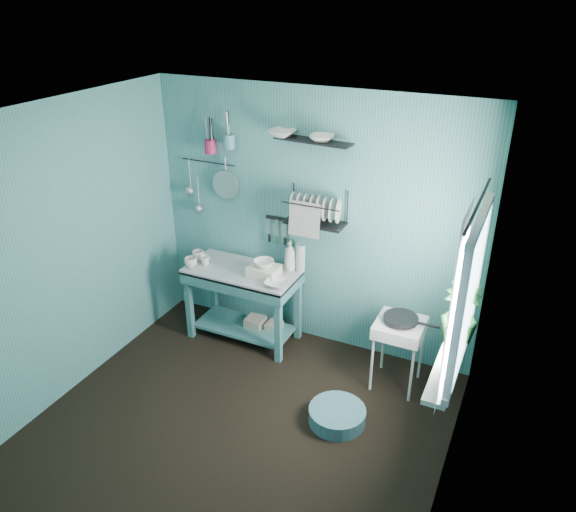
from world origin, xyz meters
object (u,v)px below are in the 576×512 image
at_px(work_counter, 244,304).
at_px(mug_right, 198,255).
at_px(soap_bottle, 290,256).
at_px(frying_pan, 401,319).
at_px(mug_mid, 205,260).
at_px(utensil_cup_magenta, 210,146).
at_px(water_bottle, 301,258).
at_px(utensil_cup_teal, 229,142).
at_px(hotplate_stand, 397,354).
at_px(floor_basin, 337,415).
at_px(potted_plant, 460,314).
at_px(mug_left, 191,262).
at_px(storage_tin_large, 255,327).
at_px(dish_rack, 315,207).
at_px(wash_tub, 264,271).
at_px(colander, 226,185).
at_px(storage_tin_small, 274,331).

height_order(work_counter, mug_right, mug_right).
distance_m(soap_bottle, frying_pan, 1.23).
bearing_deg(mug_mid, utensil_cup_magenta, 100.39).
bearing_deg(frying_pan, utensil_cup_magenta, 170.96).
relative_size(water_bottle, utensil_cup_teal, 2.15).
xyz_separation_m(hotplate_stand, floor_basin, (-0.30, -0.68, -0.26)).
distance_m(mug_mid, utensil_cup_magenta, 1.10).
bearing_deg(work_counter, water_bottle, 33.95).
bearing_deg(utensil_cup_teal, potted_plant, -16.10).
bearing_deg(work_counter, floor_basin, -19.41).
relative_size(mug_left, potted_plant, 0.25).
bearing_deg(potted_plant, work_counter, 168.51).
bearing_deg(potted_plant, mug_right, 170.68).
bearing_deg(utensil_cup_teal, soap_bottle, -4.02).
bearing_deg(mug_mid, potted_plant, -8.41).
bearing_deg(mug_left, utensil_cup_magenta, 83.81).
bearing_deg(storage_tin_large, dish_rack, 14.30).
distance_m(wash_tub, potted_plant, 1.91).
bearing_deg(floor_basin, utensil_cup_magenta, 149.83).
bearing_deg(mug_right, work_counter, 0.00).
relative_size(frying_pan, potted_plant, 0.62).
bearing_deg(storage_tin_large, colander, 151.02).
bearing_deg(frying_pan, floor_basin, -113.42).
distance_m(mug_left, potted_plant, 2.61).
distance_m(frying_pan, utensil_cup_teal, 2.24).
distance_m(work_counter, soap_bottle, 0.71).
xyz_separation_m(work_counter, frying_pan, (1.59, -0.08, 0.31)).
bearing_deg(storage_tin_large, soap_bottle, 25.11).
height_order(dish_rack, utensil_cup_magenta, utensil_cup_magenta).
height_order(mug_right, storage_tin_large, mug_right).
bearing_deg(hotplate_stand, utensil_cup_magenta, 167.84).
bearing_deg(water_bottle, mug_right, -167.83).
height_order(frying_pan, storage_tin_large, frying_pan).
bearing_deg(utensil_cup_magenta, storage_tin_large, -20.05).
bearing_deg(mug_mid, mug_right, 153.43).
distance_m(work_counter, water_bottle, 0.77).
distance_m(dish_rack, colander, 0.98).
relative_size(dish_rack, storage_tin_large, 2.50).
height_order(work_counter, soap_bottle, soap_bottle).
bearing_deg(work_counter, mug_right, -168.98).
bearing_deg(mug_left, frying_pan, 2.28).
relative_size(hotplate_stand, utensil_cup_magenta, 5.04).
height_order(utensil_cup_magenta, storage_tin_small, utensil_cup_magenta).
xyz_separation_m(soap_bottle, potted_plant, (1.68, -0.63, 0.15)).
xyz_separation_m(storage_tin_large, floor_basin, (1.20, -0.81, -0.04)).
relative_size(mug_right, wash_tub, 0.44).
xyz_separation_m(mug_mid, potted_plant, (2.48, -0.37, 0.25)).
distance_m(colander, storage_tin_large, 1.47).
height_order(mug_left, soap_bottle, soap_bottle).
distance_m(mug_left, dish_rack, 1.36).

